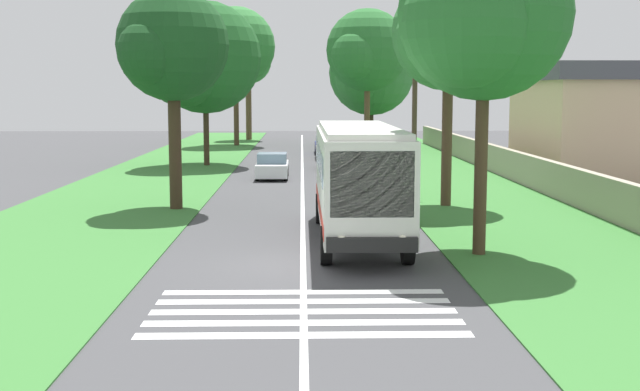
{
  "coord_description": "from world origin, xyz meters",
  "views": [
    {
      "loc": [
        -22.95,
        0.03,
        4.84
      ],
      "look_at": [
        2.89,
        -0.54,
        1.6
      ],
      "focal_mm": 46.58,
      "sensor_mm": 36.0,
      "label": 1
    }
  ],
  "objects_px": {
    "coach_bus": "(358,175)",
    "roadside_tree_right_0": "(478,20)",
    "roadside_tree_left_2": "(201,61)",
    "roadside_tree_right_2": "(366,52)",
    "utility_pole": "(415,96)",
    "roadside_building": "(586,119)",
    "trailing_car_1": "(335,158)",
    "roadside_tree_left_1": "(172,49)",
    "roadside_tree_left_3": "(233,49)",
    "trailing_car_0": "(272,166)",
    "trailing_car_2": "(328,150)",
    "roadside_tree_right_3": "(370,74)",
    "trailing_car_3": "(326,145)",
    "roadside_tree_right_1": "(445,37)",
    "roadside_tree_left_0": "(246,62)"
  },
  "relations": [
    {
      "from": "trailing_car_1",
      "to": "roadside_tree_right_1",
      "type": "relative_size",
      "value": 0.45
    },
    {
      "from": "trailing_car_3",
      "to": "roadside_tree_left_0",
      "type": "height_order",
      "value": "roadside_tree_left_0"
    },
    {
      "from": "trailing_car_2",
      "to": "roadside_tree_left_1",
      "type": "relative_size",
      "value": 0.48
    },
    {
      "from": "roadside_tree_right_0",
      "to": "utility_pole",
      "type": "height_order",
      "value": "roadside_tree_right_0"
    },
    {
      "from": "trailing_car_3",
      "to": "roadside_tree_left_0",
      "type": "bearing_deg",
      "value": 21.65
    },
    {
      "from": "trailing_car_1",
      "to": "roadside_tree_right_1",
      "type": "xyz_separation_m",
      "value": [
        -17.3,
        -3.86,
        6.44
      ]
    },
    {
      "from": "trailing_car_2",
      "to": "roadside_tree_right_1",
      "type": "bearing_deg",
      "value": -170.8
    },
    {
      "from": "trailing_car_0",
      "to": "roadside_tree_left_0",
      "type": "height_order",
      "value": "roadside_tree_left_0"
    },
    {
      "from": "trailing_car_1",
      "to": "roadside_tree_left_2",
      "type": "relative_size",
      "value": 0.4
    },
    {
      "from": "roadside_tree_right_2",
      "to": "roadside_tree_left_2",
      "type": "bearing_deg",
      "value": 133.87
    },
    {
      "from": "utility_pole",
      "to": "roadside_building",
      "type": "relative_size",
      "value": 0.77
    },
    {
      "from": "roadside_tree_left_2",
      "to": "roadside_tree_right_2",
      "type": "distance_m",
      "value": 16.0
    },
    {
      "from": "trailing_car_2",
      "to": "roadside_tree_left_1",
      "type": "distance_m",
      "value": 27.06
    },
    {
      "from": "trailing_car_1",
      "to": "roadside_tree_left_1",
      "type": "bearing_deg",
      "value": 157.42
    },
    {
      "from": "trailing_car_2",
      "to": "roadside_tree_left_3",
      "type": "bearing_deg",
      "value": 27.55
    },
    {
      "from": "roadside_tree_left_1",
      "to": "roadside_tree_right_3",
      "type": "bearing_deg",
      "value": -15.91
    },
    {
      "from": "coach_bus",
      "to": "roadside_tree_right_2",
      "type": "height_order",
      "value": "roadside_tree_right_2"
    },
    {
      "from": "roadside_tree_right_0",
      "to": "roadside_tree_left_2",
      "type": "bearing_deg",
      "value": 21.09
    },
    {
      "from": "coach_bus",
      "to": "roadside_tree_right_1",
      "type": "distance_m",
      "value": 10.2
    },
    {
      "from": "trailing_car_2",
      "to": "roadside_tree_left_1",
      "type": "height_order",
      "value": "roadside_tree_left_1"
    },
    {
      "from": "coach_bus",
      "to": "roadside_tree_right_0",
      "type": "height_order",
      "value": "roadside_tree_right_0"
    },
    {
      "from": "trailing_car_1",
      "to": "roadside_tree_left_1",
      "type": "xyz_separation_m",
      "value": [
        -17.76,
        7.39,
        5.89
      ]
    },
    {
      "from": "trailing_car_0",
      "to": "utility_pole",
      "type": "xyz_separation_m",
      "value": [
        -7.16,
        -7.0,
        3.97
      ]
    },
    {
      "from": "trailing_car_1",
      "to": "trailing_car_2",
      "type": "height_order",
      "value": "same"
    },
    {
      "from": "trailing_car_0",
      "to": "trailing_car_1",
      "type": "height_order",
      "value": "same"
    },
    {
      "from": "trailing_car_3",
      "to": "roadside_tree_left_1",
      "type": "xyz_separation_m",
      "value": [
        -30.66,
        7.21,
        5.89
      ]
    },
    {
      "from": "roadside_tree_left_2",
      "to": "trailing_car_1",
      "type": "bearing_deg",
      "value": -105.42
    },
    {
      "from": "coach_bus",
      "to": "roadside_tree_left_3",
      "type": "height_order",
      "value": "roadside_tree_left_3"
    },
    {
      "from": "trailing_car_3",
      "to": "roadside_building",
      "type": "height_order",
      "value": "roadside_building"
    },
    {
      "from": "coach_bus",
      "to": "utility_pole",
      "type": "bearing_deg",
      "value": -15.8
    },
    {
      "from": "trailing_car_3",
      "to": "trailing_car_2",
      "type": "bearing_deg",
      "value": 179.92
    },
    {
      "from": "coach_bus",
      "to": "roadside_tree_left_0",
      "type": "relative_size",
      "value": 1.09
    },
    {
      "from": "coach_bus",
      "to": "trailing_car_3",
      "type": "distance_m",
      "value": 38.12
    },
    {
      "from": "coach_bus",
      "to": "trailing_car_0",
      "type": "height_order",
      "value": "coach_bus"
    },
    {
      "from": "trailing_car_0",
      "to": "utility_pole",
      "type": "bearing_deg",
      "value": -135.68
    },
    {
      "from": "roadside_tree_right_0",
      "to": "trailing_car_2",
      "type": "bearing_deg",
      "value": 5.16
    },
    {
      "from": "roadside_building",
      "to": "roadside_tree_left_3",
      "type": "bearing_deg",
      "value": 40.2
    },
    {
      "from": "trailing_car_3",
      "to": "roadside_building",
      "type": "relative_size",
      "value": 0.37
    },
    {
      "from": "trailing_car_0",
      "to": "roadside_tree_left_0",
      "type": "distance_m",
      "value": 38.08
    },
    {
      "from": "trailing_car_3",
      "to": "trailing_car_0",
      "type": "bearing_deg",
      "value": 169.05
    },
    {
      "from": "roadside_tree_left_1",
      "to": "trailing_car_1",
      "type": "bearing_deg",
      "value": -22.58
    },
    {
      "from": "roadside_tree_left_0",
      "to": "roadside_tree_right_1",
      "type": "bearing_deg",
      "value": -166.82
    },
    {
      "from": "trailing_car_0",
      "to": "roadside_tree_right_0",
      "type": "xyz_separation_m",
      "value": [
        -22.15,
        -6.77,
        6.24
      ]
    },
    {
      "from": "roadside_tree_right_3",
      "to": "roadside_building",
      "type": "height_order",
      "value": "roadside_tree_right_3"
    },
    {
      "from": "coach_bus",
      "to": "trailing_car_0",
      "type": "relative_size",
      "value": 2.6
    },
    {
      "from": "roadside_tree_right_3",
      "to": "roadside_tree_left_1",
      "type": "bearing_deg",
      "value": 164.09
    },
    {
      "from": "coach_bus",
      "to": "roadside_tree_right_2",
      "type": "bearing_deg",
      "value": -4.7
    },
    {
      "from": "roadside_tree_right_0",
      "to": "roadside_tree_right_1",
      "type": "height_order",
      "value": "roadside_tree_right_1"
    },
    {
      "from": "roadside_tree_right_1",
      "to": "roadside_building",
      "type": "bearing_deg",
      "value": -38.37
    },
    {
      "from": "roadside_building",
      "to": "trailing_car_3",
      "type": "bearing_deg",
      "value": 41.2
    }
  ]
}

